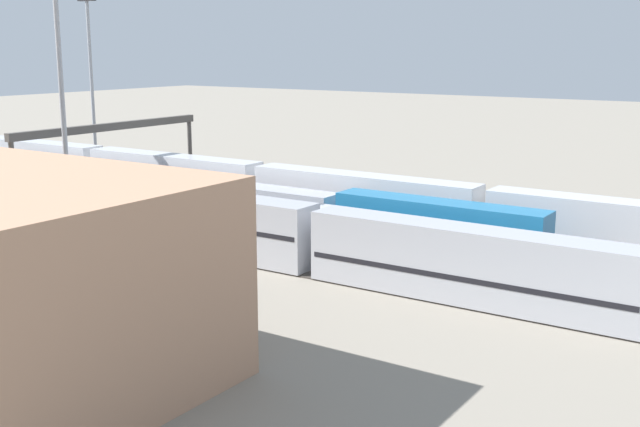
{
  "coord_description": "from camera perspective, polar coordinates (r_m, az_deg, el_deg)",
  "views": [
    {
      "loc": [
        -41.28,
        57.3,
        16.77
      ],
      "look_at": [
        -4.08,
        1.41,
        2.5
      ],
      "focal_mm": 44.33,
      "sensor_mm": 36.0,
      "label": 1
    }
  ],
  "objects": [
    {
      "name": "ground_plane",
      "position": [
        72.58,
        -2.07,
        -1.37
      ],
      "size": [
        400.0,
        400.0,
        0.0
      ],
      "primitive_type": "plane",
      "color": "gray"
    },
    {
      "name": "track_bed_4",
      "position": [
        64.96,
        -7.22,
        -3.0
      ],
      "size": [
        140.0,
        2.8,
        0.12
      ],
      "primitive_type": "cube",
      "color": "#3D3833",
      "rests_on": "ground_plane"
    },
    {
      "name": "signal_gantry",
      "position": [
        87.05,
        -14.88,
        5.43
      ],
      "size": [
        0.7,
        25.0,
        8.8
      ],
      "color": "#4C4742",
      "rests_on": "ground_plane"
    },
    {
      "name": "train_on_track_4",
      "position": [
        66.11,
        -9.05,
        -0.51
      ],
      "size": [
        119.8,
        3.06,
        5.0
      ],
      "color": "#A8AAB2",
      "rests_on": "ground_plane"
    },
    {
      "name": "train_on_track_2",
      "position": [
        77.74,
        -7.58,
        1.02
      ],
      "size": [
        66.4,
        3.06,
        4.4
      ],
      "color": "#1E6B9E",
      "rests_on": "ground_plane"
    },
    {
      "name": "track_bed_2",
      "position": [
        72.57,
        -2.07,
        -1.32
      ],
      "size": [
        140.0,
        2.8,
        0.12
      ],
      "primitive_type": "cube",
      "color": "#4C443D",
      "rests_on": "ground_plane"
    },
    {
      "name": "train_on_track_1",
      "position": [
        73.71,
        3.05,
        0.9
      ],
      "size": [
        119.8,
        3.06,
        5.0
      ],
      "color": "silver",
      "rests_on": "ground_plane"
    },
    {
      "name": "light_mast_0",
      "position": [
        108.55,
        -16.26,
        10.78
      ],
      "size": [
        2.8,
        0.7,
        23.61
      ],
      "color": "#9EA0A5",
      "rests_on": "ground_plane"
    },
    {
      "name": "light_mast_1",
      "position": [
        71.52,
        -18.27,
        10.11
      ],
      "size": [
        2.8,
        0.7,
        23.25
      ],
      "color": "#9EA0A5",
      "rests_on": "ground_plane"
    },
    {
      "name": "track_bed_1",
      "position": [
        76.58,
        0.11,
        -0.6
      ],
      "size": [
        140.0,
        2.8,
        0.12
      ],
      "primitive_type": "cube",
      "color": "#3D3833",
      "rests_on": "ground_plane"
    },
    {
      "name": "track_bed_0",
      "position": [
        80.7,
        2.08,
        0.04
      ],
      "size": [
        140.0,
        2.8,
        0.12
      ],
      "primitive_type": "cube",
      "color": "#3D3833",
      "rests_on": "ground_plane"
    },
    {
      "name": "train_on_track_3",
      "position": [
        70.74,
        -7.1,
        -0.09
      ],
      "size": [
        139.0,
        3.0,
        4.4
      ],
      "color": "#285193",
      "rests_on": "ground_plane"
    },
    {
      "name": "track_bed_3",
      "position": [
        68.69,
        -4.5,
        -2.12
      ],
      "size": [
        140.0,
        2.8,
        0.12
      ],
      "primitive_type": "cube",
      "color": "#4C443D",
      "rests_on": "ground_plane"
    }
  ]
}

